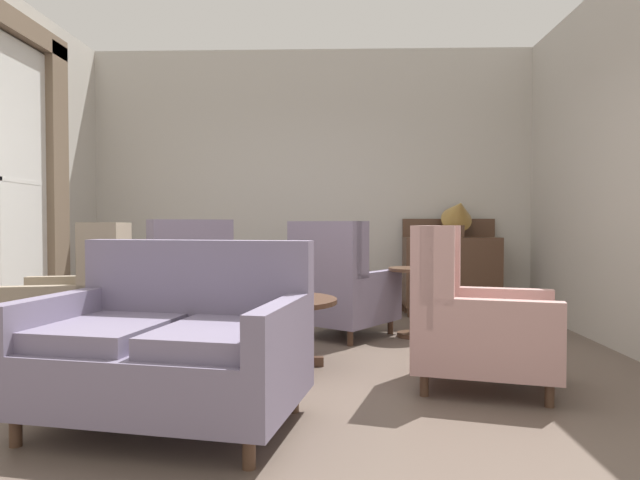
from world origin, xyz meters
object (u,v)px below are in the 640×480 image
porcelain_vase (278,278)px  armchair_back_corner (340,289)px  armchair_foreground_right (81,307)px  coffee_table (275,310)px  armchair_near_window (184,288)px  side_table (413,295)px  armchair_far_left (471,320)px  settee (171,348)px  sideboard (451,271)px  gramophone (457,215)px

porcelain_vase → armchair_back_corner: bearing=67.1°
armchair_back_corner → armchair_foreground_right: armchair_back_corner is taller
coffee_table → armchair_near_window: size_ratio=0.82×
coffee_table → side_table: size_ratio=1.41×
side_table → armchair_foreground_right: bearing=-155.1°
porcelain_vase → armchair_far_left: armchair_far_left is taller
settee → armchair_foreground_right: (-1.02, 1.17, 0.05)m
settee → sideboard: bearing=69.4°
sideboard → armchair_back_corner: bearing=-134.3°
gramophone → armchair_back_corner: bearing=-137.4°
gramophone → sideboard: bearing=118.7°
armchair_back_corner → gramophone: bearing=-101.2°
porcelain_vase → gramophone: 3.02m
armchair_near_window → armchair_back_corner: bearing=148.1°
armchair_foreground_right → armchair_far_left: armchair_foreground_right is taller
armchair_near_window → side_table: armchair_near_window is taller
armchair_back_corner → armchair_far_left: (0.85, -1.60, -0.02)m
sideboard → gramophone: 0.66m
coffee_table → sideboard: size_ratio=0.82×
porcelain_vase → sideboard: size_ratio=0.32×
armchair_foreground_right → side_table: 2.89m
armchair_back_corner → armchair_foreground_right: size_ratio=1.04×
settee → gramophone: (2.26, 3.59, 0.77)m
armchair_far_left → sideboard: (0.46, 2.94, 0.08)m
settee → gramophone: bearing=68.2°
porcelain_vase → gramophone: (1.82, 2.36, 0.51)m
porcelain_vase → side_table: bearing=44.6°
armchair_far_left → armchair_near_window: size_ratio=0.94×
gramophone → porcelain_vase: bearing=-127.8°
side_table → sideboard: (0.61, 1.31, 0.12)m
coffee_table → gramophone: (1.84, 2.37, 0.75)m
side_table → gramophone: (0.66, 1.21, 0.78)m
coffee_table → sideboard: bearing=54.0°
coffee_table → armchair_far_left: armchair_far_left is taller
porcelain_vase → sideboard: 3.03m
armchair_foreground_right → side_table: armchair_foreground_right is taller
side_table → settee: bearing=-123.9°
armchair_near_window → side_table: size_ratio=1.72×
side_table → gramophone: size_ratio=1.22×
porcelain_vase → armchair_far_left: bearing=-20.7°
coffee_table → settee: size_ratio=0.61×
armchair_back_corner → gramophone: 1.98m
sideboard → settee: bearing=-121.0°
coffee_table → armchair_far_left: 1.42m
coffee_table → armchair_foreground_right: (-1.44, -0.05, 0.03)m
armchair_far_left → sideboard: sideboard is taller
porcelain_vase → side_table: size_ratio=0.56×
porcelain_vase → armchair_near_window: size_ratio=0.33×
settee → side_table: (1.60, 2.38, -0.01)m
porcelain_vase → armchair_back_corner: (0.47, 1.11, -0.21)m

